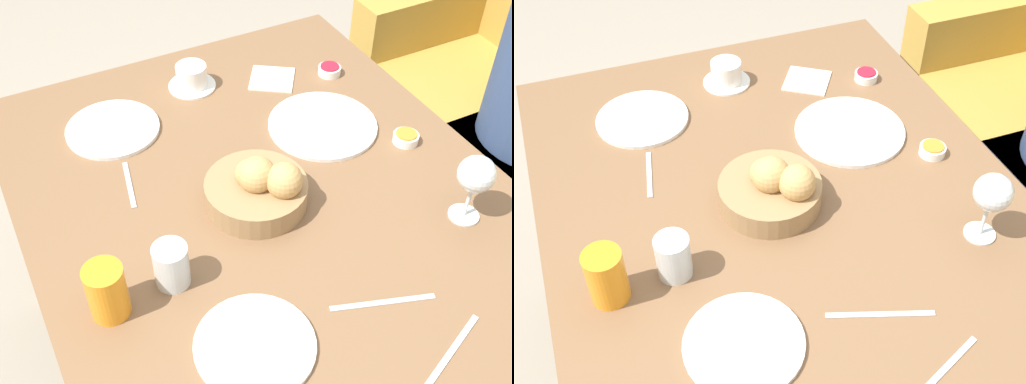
# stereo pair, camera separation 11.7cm
# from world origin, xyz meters

# --- Properties ---
(ground_plane) EXTENTS (10.00, 10.00, 0.00)m
(ground_plane) POSITION_xyz_m (0.00, 0.00, 0.00)
(ground_plane) COLOR gray
(dining_table) EXTENTS (1.29, 1.01, 0.76)m
(dining_table) POSITION_xyz_m (0.00, 0.00, 0.66)
(dining_table) COLOR brown
(dining_table) RESTS_ON ground_plane
(bread_basket) EXTENTS (0.22, 0.22, 0.12)m
(bread_basket) POSITION_xyz_m (-0.01, -0.03, 0.80)
(bread_basket) COLOR #99754C
(bread_basket) RESTS_ON dining_table
(plate_near_left) EXTENTS (0.22, 0.22, 0.01)m
(plate_near_left) POSITION_xyz_m (-0.38, -0.23, 0.76)
(plate_near_left) COLOR white
(plate_near_left) RESTS_ON dining_table
(plate_near_right) EXTENTS (0.21, 0.21, 0.01)m
(plate_near_right) POSITION_xyz_m (0.31, -0.19, 0.76)
(plate_near_right) COLOR white
(plate_near_right) RESTS_ON dining_table
(plate_far_center) EXTENTS (0.26, 0.26, 0.01)m
(plate_far_center) POSITION_xyz_m (-0.17, 0.23, 0.76)
(plate_far_center) COLOR white
(plate_far_center) RESTS_ON dining_table
(juice_glass) EXTENTS (0.07, 0.07, 0.11)m
(juice_glass) POSITION_xyz_m (0.12, -0.39, 0.81)
(juice_glass) COLOR orange
(juice_glass) RESTS_ON dining_table
(water_tumbler) EXTENTS (0.07, 0.07, 0.09)m
(water_tumbler) POSITION_xyz_m (0.11, -0.27, 0.80)
(water_tumbler) COLOR silver
(water_tumbler) RESTS_ON dining_table
(wine_glass) EXTENTS (0.08, 0.08, 0.16)m
(wine_glass) POSITION_xyz_m (0.22, 0.34, 0.87)
(wine_glass) COLOR silver
(wine_glass) RESTS_ON dining_table
(coffee_cup) EXTENTS (0.12, 0.12, 0.06)m
(coffee_cup) POSITION_xyz_m (-0.47, 0.02, 0.78)
(coffee_cup) COLOR white
(coffee_cup) RESTS_ON dining_table
(jam_bowl_berry) EXTENTS (0.06, 0.06, 0.03)m
(jam_bowl_berry) POSITION_xyz_m (-0.35, 0.36, 0.77)
(jam_bowl_berry) COLOR white
(jam_bowl_berry) RESTS_ON dining_table
(jam_bowl_honey) EXTENTS (0.06, 0.06, 0.03)m
(jam_bowl_honey) POSITION_xyz_m (-0.03, 0.37, 0.77)
(jam_bowl_honey) COLOR white
(jam_bowl_honey) RESTS_ON dining_table
(fork_silver) EXTENTS (0.07, 0.19, 0.00)m
(fork_silver) POSITION_xyz_m (0.33, 0.06, 0.76)
(fork_silver) COLOR #B7B7BC
(fork_silver) RESTS_ON dining_table
(knife_silver) EXTENTS (0.09, 0.19, 0.00)m
(knife_silver) POSITION_xyz_m (0.47, 0.10, 0.76)
(knife_silver) COLOR #B7B7BC
(knife_silver) RESTS_ON dining_table
(spoon_coffee) EXTENTS (0.15, 0.04, 0.00)m
(spoon_coffee) POSITION_xyz_m (-0.18, -0.25, 0.76)
(spoon_coffee) COLOR #B7B7BC
(spoon_coffee) RESTS_ON dining_table
(napkin) EXTENTS (0.16, 0.16, 0.00)m
(napkin) POSITION_xyz_m (-0.40, 0.22, 0.76)
(napkin) COLOR silver
(napkin) RESTS_ON dining_table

